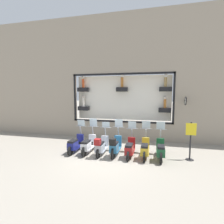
% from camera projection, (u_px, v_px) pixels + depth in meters
% --- Properties ---
extents(ground_plane, '(120.00, 120.00, 0.00)m').
position_uv_depth(ground_plane, '(108.00, 157.00, 8.43)').
color(ground_plane, gray).
extents(building_facade, '(1.18, 36.00, 8.17)m').
position_uv_depth(building_facade, '(122.00, 77.00, 11.46)').
color(building_facade, gray).
rests_on(building_facade, ground_plane).
extents(scooter_green_0, '(1.81, 0.61, 1.66)m').
position_uv_depth(scooter_green_0, '(161.00, 150.00, 8.12)').
color(scooter_green_0, black).
rests_on(scooter_green_0, ground_plane).
extents(scooter_yellow_1, '(1.80, 0.60, 1.67)m').
position_uv_depth(scooter_yellow_1, '(145.00, 149.00, 8.29)').
color(scooter_yellow_1, black).
rests_on(scooter_yellow_1, ground_plane).
extents(scooter_red_2, '(1.79, 0.60, 1.60)m').
position_uv_depth(scooter_red_2, '(130.00, 148.00, 8.46)').
color(scooter_red_2, black).
rests_on(scooter_red_2, ground_plane).
extents(scooter_teal_3, '(1.81, 0.60, 1.70)m').
position_uv_depth(scooter_teal_3, '(115.00, 146.00, 8.57)').
color(scooter_teal_3, black).
rests_on(scooter_teal_3, ground_plane).
extents(scooter_silver_4, '(1.79, 0.60, 1.52)m').
position_uv_depth(scooter_silver_4, '(101.00, 146.00, 8.73)').
color(scooter_silver_4, black).
rests_on(scooter_silver_4, ground_plane).
extents(scooter_white_5, '(1.80, 0.60, 1.70)m').
position_uv_depth(scooter_white_5, '(88.00, 145.00, 8.97)').
color(scooter_white_5, black).
rests_on(scooter_white_5, ground_plane).
extents(scooter_navy_6, '(1.79, 0.61, 1.58)m').
position_uv_depth(scooter_navy_6, '(75.00, 144.00, 9.13)').
color(scooter_navy_6, black).
rests_on(scooter_navy_6, ground_plane).
extents(shop_sign_post, '(0.36, 0.45, 1.78)m').
position_uv_depth(shop_sign_post, '(191.00, 140.00, 7.97)').
color(shop_sign_post, '#232326').
rests_on(shop_sign_post, ground_plane).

